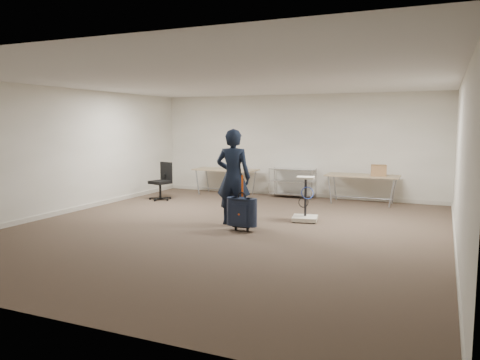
% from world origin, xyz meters
% --- Properties ---
extents(ground, '(9.00, 9.00, 0.00)m').
position_xyz_m(ground, '(0.00, 0.00, 0.00)').
color(ground, '#473A2B').
rests_on(ground, ground).
extents(room_shell, '(8.00, 9.00, 9.00)m').
position_xyz_m(room_shell, '(0.00, 1.38, 0.05)').
color(room_shell, beige).
rests_on(room_shell, ground).
extents(folding_table_left, '(1.80, 0.75, 0.73)m').
position_xyz_m(folding_table_left, '(-1.90, 3.95, 0.68)').
color(folding_table_left, '#8D7256').
rests_on(folding_table_left, ground).
extents(folding_table_right, '(1.80, 0.75, 0.73)m').
position_xyz_m(folding_table_right, '(1.90, 3.95, 0.68)').
color(folding_table_right, '#8D7256').
rests_on(folding_table_right, ground).
extents(wire_shelf, '(1.22, 0.47, 0.80)m').
position_xyz_m(wire_shelf, '(0.00, 4.20, 0.44)').
color(wire_shelf, silver).
rests_on(wire_shelf, ground).
extents(person, '(0.75, 0.54, 1.91)m').
position_xyz_m(person, '(-0.06, 0.43, 0.96)').
color(person, black).
rests_on(person, ground).
extents(suitcase, '(0.39, 0.23, 1.06)m').
position_xyz_m(suitcase, '(0.33, -0.04, 0.36)').
color(suitcase, '#161C32').
rests_on(suitcase, ground).
extents(office_chair, '(0.60, 0.60, 0.99)m').
position_xyz_m(office_chair, '(-3.08, 2.45, 0.30)').
color(office_chair, black).
rests_on(office_chair, ground).
extents(equipment_cart, '(0.58, 0.58, 0.93)m').
position_xyz_m(equipment_cart, '(1.17, 1.30, 0.24)').
color(equipment_cart, beige).
rests_on(equipment_cart, ground).
extents(cardboard_box, '(0.41, 0.33, 0.27)m').
position_xyz_m(cardboard_box, '(2.30, 3.91, 0.87)').
color(cardboard_box, '#89613F').
rests_on(cardboard_box, folding_table_right).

